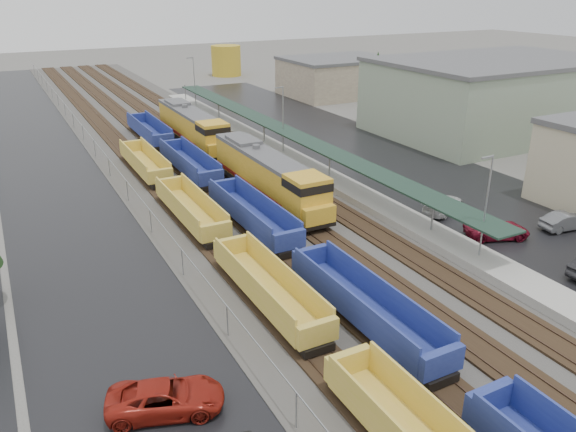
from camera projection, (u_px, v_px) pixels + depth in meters
name	position (u px, v px, depth m)	size (l,w,h in m)	color
ballast_strip	(176.00, 146.00, 68.29)	(20.00, 160.00, 0.08)	#302D2B
trackbed	(176.00, 145.00, 68.25)	(14.60, 160.00, 0.22)	black
west_parking_lot	(45.00, 164.00, 61.84)	(10.00, 160.00, 0.02)	black
east_commuter_lot	(352.00, 147.00, 68.32)	(16.00, 100.00, 0.02)	black
station_platform	(283.00, 151.00, 63.96)	(3.00, 80.00, 8.00)	#9E9B93
chainlink_fence	(97.00, 147.00, 62.32)	(0.08, 160.04, 2.02)	gray
industrial_buildings	(495.00, 104.00, 71.39)	(32.52, 75.30, 9.50)	#BAB18E
distant_hills	(170.00, 37.00, 210.73)	(301.00, 140.00, 25.20)	#4F5B47
tree_east	(377.00, 78.00, 76.26)	(4.40, 4.40, 10.00)	#332316
locomotive_lead	(269.00, 176.00, 50.50)	(2.98, 19.62, 4.44)	black
locomotive_trail	(193.00, 127.00, 67.66)	(2.98, 19.62, 4.44)	black
well_string_yellow	(268.00, 289.00, 34.27)	(2.46, 71.14, 2.18)	gold
well_string_blue	(299.00, 253.00, 38.70)	(2.56, 91.87, 2.27)	navy
storage_tank	(226.00, 61.00, 120.05)	(6.27, 6.27, 6.27)	gold
parked_car_west_c	(166.00, 398.00, 25.76)	(5.36, 2.47, 1.49)	maroon
parked_car_east_b	(497.00, 230.00, 43.57)	(4.95, 2.28, 1.37)	maroon
parked_car_east_c	(443.00, 204.00, 48.49)	(5.10, 2.07, 1.48)	silver
parked_car_east_e	(566.00, 221.00, 45.03)	(4.32, 1.51, 1.42)	#57595C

